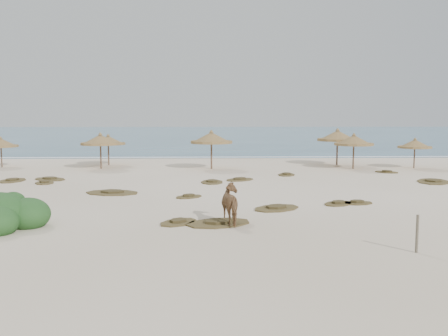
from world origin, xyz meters
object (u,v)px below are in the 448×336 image
at_px(palapa_1, 100,140).
at_px(horse, 233,204).
at_px(palapa_0, 1,143).
at_px(bush, 0,215).

distance_m(palapa_1, horse, 21.62).
height_order(palapa_0, palapa_1, palapa_1).
height_order(palapa_0, horse, palapa_0).
xyz_separation_m(palapa_1, horse, (9.28, -19.48, -1.41)).
relative_size(palapa_1, bush, 1.03).
height_order(palapa_0, bush, palapa_0).
bearing_deg(palapa_1, horse, -64.51).
bearing_deg(horse, palapa_0, -63.42).
relative_size(palapa_1, horse, 1.97).
relative_size(palapa_0, bush, 0.81).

